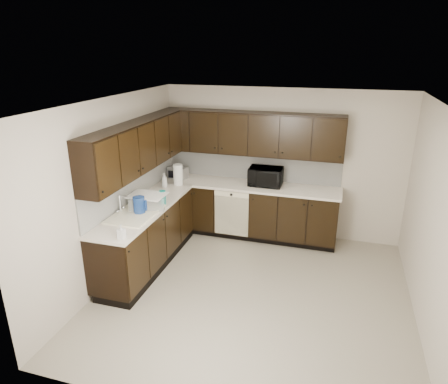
% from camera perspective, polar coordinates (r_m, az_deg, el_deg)
% --- Properties ---
extents(floor, '(4.00, 4.00, 0.00)m').
position_cam_1_polar(floor, '(5.52, 4.22, -14.23)').
color(floor, '#9D9482').
rests_on(floor, ground).
extents(ceiling, '(4.00, 4.00, 0.00)m').
position_cam_1_polar(ceiling, '(4.60, 5.02, 12.47)').
color(ceiling, white).
rests_on(ceiling, wall_back).
extents(wall_back, '(4.00, 0.02, 2.50)m').
position_cam_1_polar(wall_back, '(6.79, 8.17, 4.01)').
color(wall_back, '#BDB1A1').
rests_on(wall_back, floor).
extents(wall_left, '(0.02, 4.00, 2.50)m').
position_cam_1_polar(wall_left, '(5.65, -15.65, 0.14)').
color(wall_left, '#BDB1A1').
rests_on(wall_left, floor).
extents(wall_right, '(0.02, 4.00, 2.50)m').
position_cam_1_polar(wall_right, '(4.96, 27.87, -4.34)').
color(wall_right, '#BDB1A1').
rests_on(wall_right, floor).
extents(wall_front, '(4.00, 0.02, 2.50)m').
position_cam_1_polar(wall_front, '(3.22, -3.25, -15.06)').
color(wall_front, '#BDB1A1').
rests_on(wall_front, floor).
extents(lower_cabinets, '(3.00, 2.80, 0.90)m').
position_cam_1_polar(lower_cabinets, '(6.48, -2.26, -4.47)').
color(lower_cabinets, black).
rests_on(lower_cabinets, floor).
extents(countertop, '(3.03, 2.83, 0.04)m').
position_cam_1_polar(countertop, '(6.29, -2.35, -0.27)').
color(countertop, silver).
rests_on(countertop, lower_cabinets).
extents(backsplash, '(3.00, 2.80, 0.48)m').
position_cam_1_polar(backsplash, '(6.46, -3.54, 2.70)').
color(backsplash, silver).
rests_on(backsplash, countertop).
extents(upper_cabinets, '(3.00, 2.80, 0.70)m').
position_cam_1_polar(upper_cabinets, '(6.17, -3.01, 7.54)').
color(upper_cabinets, black).
rests_on(upper_cabinets, wall_back).
extents(dishwasher, '(0.58, 0.04, 0.78)m').
position_cam_1_polar(dishwasher, '(6.61, 1.08, -2.71)').
color(dishwasher, '#F1E9C5').
rests_on(dishwasher, lower_cabinets).
extents(sink, '(0.54, 0.82, 0.42)m').
position_cam_1_polar(sink, '(5.62, -12.59, -3.76)').
color(sink, '#F1E9C5').
rests_on(sink, countertop).
extents(microwave, '(0.55, 0.37, 0.30)m').
position_cam_1_polar(microwave, '(6.61, 5.95, 2.21)').
color(microwave, black).
rests_on(microwave, countertop).
extents(soap_bottle_a, '(0.08, 0.09, 0.18)m').
position_cam_1_polar(soap_bottle_a, '(4.92, -14.47, -5.51)').
color(soap_bottle_a, gray).
rests_on(soap_bottle_a, countertop).
extents(soap_bottle_b, '(0.11, 0.11, 0.24)m').
position_cam_1_polar(soap_bottle_b, '(6.56, -8.51, 1.68)').
color(soap_bottle_b, gray).
rests_on(soap_bottle_b, countertop).
extents(toaster_oven, '(0.37, 0.33, 0.20)m').
position_cam_1_polar(toaster_oven, '(7.01, -6.61, 2.78)').
color(toaster_oven, '#B7B7B9').
rests_on(toaster_oven, countertop).
extents(storage_bin, '(0.58, 0.51, 0.19)m').
position_cam_1_polar(storage_bin, '(5.77, -10.86, -1.32)').
color(storage_bin, white).
rests_on(storage_bin, countertop).
extents(blue_pitcher, '(0.19, 0.19, 0.24)m').
position_cam_1_polar(blue_pitcher, '(5.57, -12.04, -1.88)').
color(blue_pitcher, navy).
rests_on(blue_pitcher, countertop).
extents(teal_tumbler, '(0.12, 0.12, 0.20)m').
position_cam_1_polar(teal_tumbler, '(5.86, -8.75, -0.77)').
color(teal_tumbler, '#0C8981').
rests_on(teal_tumbler, countertop).
extents(paper_towel_roll, '(0.20, 0.20, 0.34)m').
position_cam_1_polar(paper_towel_roll, '(6.65, -6.58, 2.48)').
color(paper_towel_roll, white).
rests_on(paper_towel_roll, countertop).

